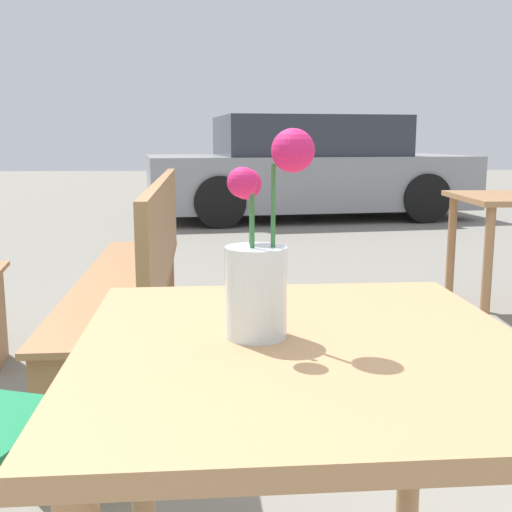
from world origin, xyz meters
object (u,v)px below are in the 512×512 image
Objects in this scene: bench_near at (143,271)px; flower_vase at (259,271)px; table_front at (303,411)px; parked_car at (307,170)px.

flower_vase is at bearing -76.77° from bench_near.
table_front is 0.18× the size of parked_car.
table_front is 0.42× the size of bench_near.
flower_vase is 0.08× the size of parked_car.
flower_vase is 7.46m from parked_car.
bench_near is at bearing -104.01° from parked_car.
flower_vase is 1.70m from bench_near.
table_front is 1.71m from bench_near.
parked_car reaches higher than flower_vase.
flower_vase is (-0.07, 0.02, 0.22)m from table_front.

